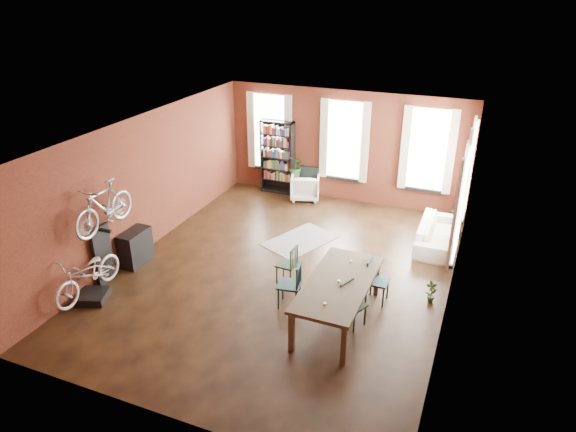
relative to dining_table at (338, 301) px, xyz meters
The scene contains 19 objects.
room 2.88m from the dining_table, 126.41° to the left, with size 9.00×9.04×3.22m.
dining_table is the anchor object (origin of this frame).
dining_chair_a 1.04m from the dining_table, behind, with size 0.44×0.44×0.95m, color #183636.
dining_chair_b 1.67m from the dining_table, 147.59° to the left, with size 0.40×0.40×0.86m, color black.
dining_chair_c 0.31m from the dining_table, ahead, with size 0.41×0.41×0.88m, color black.
dining_chair_d 1.06m from the dining_table, 59.01° to the left, with size 0.43×0.43×0.93m, color #183535.
bookshelf 6.66m from the dining_table, 123.15° to the left, with size 1.00×0.32×2.20m, color black.
white_armchair 5.96m from the dining_table, 116.41° to the left, with size 0.82×0.77×0.84m, color silver.
cream_sofa 4.07m from the dining_table, 70.93° to the left, with size 2.08×0.61×0.81m, color beige.
striped_rug 3.34m from the dining_table, 123.22° to the left, with size 1.11×1.77×0.01m, color black.
bike_trainer 4.97m from the dining_table, 165.40° to the right, with size 0.57×0.57×0.17m, color black.
bike_wall_rack 5.06m from the dining_table, behind, with size 0.16×0.60×1.30m, color black.
console_table 4.91m from the dining_table, behind, with size 0.40×0.80×0.80m, color black.
plant_stand 6.34m from the dining_table, 118.92° to the left, with size 0.28×0.28×0.57m, color black.
plant_by_sofa 5.77m from the dining_table, 73.37° to the left, with size 0.33×0.60×0.27m, color #2C5421.
plant_small 2.05m from the dining_table, 39.19° to the left, with size 0.25×0.48×0.17m, color #2C4F1F.
bicycle_floor 4.98m from the dining_table, 165.25° to the right, with size 0.60×0.91×1.72m, color #BFB4AF.
bicycle_hung 5.10m from the dining_table, behind, with size 0.47×1.00×1.66m, color #A5A8AD.
plant_on_stand 6.33m from the dining_table, 118.70° to the left, with size 0.59×0.65×0.51m, color #345622.
Camera 1 is at (3.81, -9.08, 5.95)m, focal length 32.00 mm.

